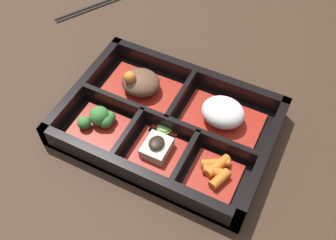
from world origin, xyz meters
TOP-DOWN VIEW (x-y plane):
  - ground_plane at (0.00, 0.00)m, footprint 3.00×3.00m
  - bento_base at (0.00, 0.00)m, footprint 0.32×0.23m
  - bento_rim at (0.00, -0.00)m, footprint 0.32×0.23m
  - bowl_stew at (-0.07, 0.04)m, footprint 0.13×0.08m
  - bowl_rice at (0.07, 0.04)m, footprint 0.13×0.08m
  - bowl_greens at (-0.09, -0.05)m, footprint 0.09×0.07m
  - bowl_tofu at (0.01, -0.05)m, footprint 0.07×0.07m
  - bowl_carrots at (0.10, -0.05)m, footprint 0.07×0.07m
  - bowl_pickles at (-0.00, -0.01)m, footprint 0.04×0.04m
  - chopsticks at (-0.26, 0.24)m, footprint 0.13×0.21m

SIDE VIEW (x-z plane):
  - ground_plane at x=0.00m, z-range 0.00..0.00m
  - chopsticks at x=-0.26m, z-range 0.00..0.01m
  - bento_base at x=0.00m, z-range 0.00..0.01m
  - bowl_pickles at x=0.00m, z-range 0.01..0.02m
  - bowl_carrots at x=0.10m, z-range 0.01..0.03m
  - bowl_tofu at x=0.01m, z-range 0.00..0.03m
  - bento_rim at x=0.00m, z-range 0.00..0.04m
  - bowl_greens at x=-0.09m, z-range 0.00..0.04m
  - bowl_stew at x=-0.07m, z-range 0.00..0.05m
  - bowl_rice at x=0.07m, z-range 0.01..0.05m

